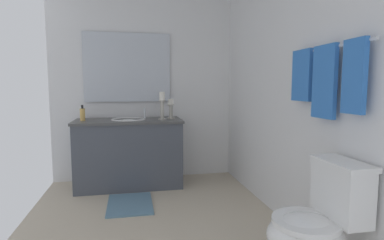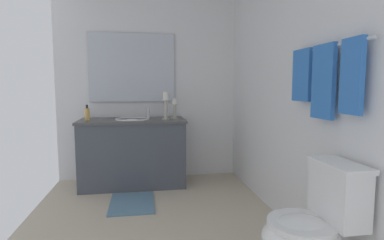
% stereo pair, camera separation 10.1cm
% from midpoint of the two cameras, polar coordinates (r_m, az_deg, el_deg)
% --- Properties ---
extents(floor, '(3.06, 2.29, 0.02)m').
position_cam_midpoint_polar(floor, '(2.74, -5.67, -19.52)').
color(floor, beige).
rests_on(floor, ground).
extents(wall_back, '(3.06, 0.04, 2.45)m').
position_cam_midpoint_polar(wall_back, '(2.78, 18.44, 6.83)').
color(wall_back, white).
rests_on(wall_back, ground).
extents(wall_left, '(0.04, 2.29, 2.45)m').
position_cam_midpoint_polar(wall_left, '(4.00, -7.23, 6.78)').
color(wall_left, white).
rests_on(wall_left, ground).
extents(vanity_cabinet, '(0.58, 1.25, 0.80)m').
position_cam_midpoint_polar(vanity_cabinet, '(3.75, -10.12, -5.91)').
color(vanity_cabinet, '#474C56').
rests_on(vanity_cabinet, ground).
extents(sink_basin, '(0.40, 0.40, 0.24)m').
position_cam_midpoint_polar(sink_basin, '(3.70, -10.21, -0.48)').
color(sink_basin, white).
rests_on(sink_basin, vanity_cabinet).
extents(mirror, '(0.02, 1.06, 0.85)m').
position_cam_midpoint_polar(mirror, '(3.96, -10.33, 9.55)').
color(mirror, silver).
extents(candle_holder_tall, '(0.09, 0.09, 0.24)m').
position_cam_midpoint_polar(candle_holder_tall, '(3.72, -2.47, 2.17)').
color(candle_holder_tall, '#B7B2A5').
rests_on(candle_holder_tall, vanity_cabinet).
extents(candle_holder_short, '(0.09, 0.09, 0.33)m').
position_cam_midpoint_polar(candle_holder_short, '(3.62, -4.10, 2.85)').
color(candle_holder_short, '#B7B2A5').
rests_on(candle_holder_short, vanity_cabinet).
extents(soap_bottle, '(0.06, 0.06, 0.18)m').
position_cam_midpoint_polar(soap_bottle, '(3.70, -18.15, 1.08)').
color(soap_bottle, '#E5B259').
rests_on(soap_bottle, vanity_cabinet).
extents(toilet, '(0.39, 0.54, 0.75)m').
position_cam_midpoint_polar(toilet, '(2.02, 22.82, -18.08)').
color(toilet, white).
rests_on(toilet, ground).
extents(towel_bar, '(0.82, 0.02, 0.02)m').
position_cam_midpoint_polar(towel_bar, '(2.22, 25.06, 12.16)').
color(towel_bar, silver).
extents(towel_near_vanity, '(0.23, 0.03, 0.38)m').
position_cam_midpoint_polar(towel_near_vanity, '(2.43, 20.86, 7.75)').
color(towel_near_vanity, blue).
rests_on(towel_near_vanity, towel_bar).
extents(towel_center, '(0.23, 0.03, 0.48)m').
position_cam_midpoint_polar(towel_center, '(2.19, 24.41, 6.48)').
color(towel_center, blue).
rests_on(towel_center, towel_bar).
extents(towel_near_corner, '(0.17, 0.03, 0.43)m').
position_cam_midpoint_polar(towel_near_corner, '(1.97, 28.87, 7.12)').
color(towel_near_corner, blue).
rests_on(towel_near_corner, towel_bar).
extents(bath_mat, '(0.60, 0.44, 0.02)m').
position_cam_midpoint_polar(bath_mat, '(3.26, -10.15, -14.93)').
color(bath_mat, slate).
rests_on(bath_mat, ground).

